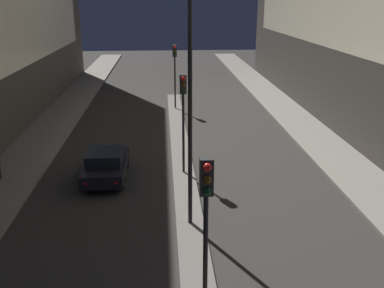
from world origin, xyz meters
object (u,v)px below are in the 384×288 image
Objects in this scene: traffic_light_mid at (183,102)px; street_lamp at (190,68)px; traffic_light_far at (175,62)px; car_left_lane at (106,164)px; traffic_light_near at (206,211)px.

street_lamp reaches higher than traffic_light_mid.
traffic_light_far is (0.00, 12.93, 0.00)m from traffic_light_mid.
traffic_light_far reaches higher than car_left_lane.
car_left_lane is (-3.78, 4.77, -5.37)m from street_lamp.
street_lamp is (0.00, -17.97, 2.43)m from traffic_light_far.
traffic_light_mid is 12.93m from traffic_light_far.
traffic_light_near is 10.81m from traffic_light_mid.
traffic_light_mid is 0.53× the size of street_lamp.
traffic_light_mid is at bearing -90.00° from traffic_light_far.
traffic_light_near is 1.17× the size of car_left_lane.
street_lamp reaches higher than traffic_light_far.
street_lamp reaches higher than traffic_light_near.
traffic_light_near is at bearing -90.00° from traffic_light_far.
traffic_light_mid reaches higher than car_left_lane.
traffic_light_near is 1.00× the size of traffic_light_far.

